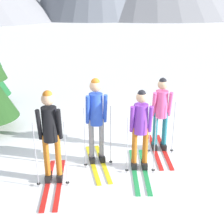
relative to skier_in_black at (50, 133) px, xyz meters
The scene contains 5 objects.
ground_plane 1.70m from the skier_in_black, 20.42° to the left, with size 400.00×400.00×0.00m, color white.
skier_in_black is the anchor object (origin of this frame).
skier_in_blue 1.10m from the skier_in_black, 35.36° to the left, with size 0.61×1.65×1.87m.
skier_in_purple 1.77m from the skier_in_black, ahead, with size 0.61×1.77×1.71m.
skier_in_pink 2.61m from the skier_in_black, 22.74° to the left, with size 0.61×1.75×1.74m.
Camera 1 is at (-0.83, -5.43, 3.23)m, focal length 46.54 mm.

